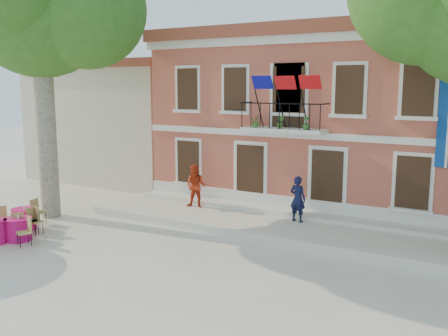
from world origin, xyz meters
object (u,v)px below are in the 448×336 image
Objects in this scene: plane_tree_west at (39,4)px; pedestrian_navy at (298,199)px; cafe_table_1 at (18,228)px; pedestrian_orange at (196,186)px; cafe_table_3 at (24,218)px.

plane_tree_west is 11.97m from pedestrian_navy.
pedestrian_navy is 0.89× the size of cafe_table_1.
cafe_table_1 is (-7.58, -5.94, -0.70)m from pedestrian_navy.
pedestrian_orange is (-4.34, -0.06, 0.03)m from pedestrian_navy.
pedestrian_orange is 6.75m from cafe_table_1.
cafe_table_1 is 1.34m from cafe_table_3.
pedestrian_orange is 6.48m from cafe_table_3.
pedestrian_orange is 0.93× the size of cafe_table_3.
cafe_table_3 is (-0.93, 0.96, 0.00)m from cafe_table_1.
cafe_table_1 is at bearing -130.07° from pedestrian_orange.
pedestrian_navy is at bearing 19.44° from plane_tree_west.
plane_tree_west is 5.98× the size of cafe_table_3.
cafe_table_3 is at bearing -141.51° from pedestrian_orange.
cafe_table_1 is at bearing -46.11° from cafe_table_3.
plane_tree_west is at bearing 110.28° from cafe_table_3.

